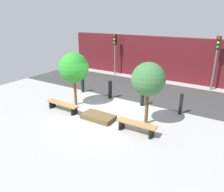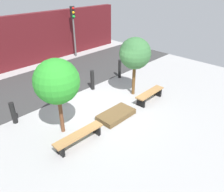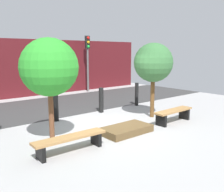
# 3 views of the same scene
# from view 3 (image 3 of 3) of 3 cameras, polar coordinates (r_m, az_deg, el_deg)

# --- Properties ---
(ground_plane) EXTENTS (18.00, 18.00, 0.00)m
(ground_plane) POSITION_cam_3_polar(r_m,az_deg,el_deg) (8.50, -0.90, -6.96)
(ground_plane) COLOR #9B9B9B
(road_strip) EXTENTS (18.00, 4.39, 0.01)m
(road_strip) POSITION_cam_3_polar(r_m,az_deg,el_deg) (11.95, -13.61, -2.21)
(road_strip) COLOR #353535
(road_strip) RESTS_ON ground
(building_facade) EXTENTS (16.20, 0.50, 3.18)m
(building_facade) POSITION_cam_3_polar(r_m,az_deg,el_deg) (14.80, -19.65, 6.02)
(building_facade) COLOR #511419
(building_facade) RESTS_ON ground
(bench_left) EXTENTS (1.93, 0.43, 0.42)m
(bench_left) POSITION_cam_3_polar(r_m,az_deg,el_deg) (6.41, -9.52, -9.97)
(bench_left) COLOR black
(bench_left) RESTS_ON ground
(bench_right) EXTENTS (1.74, 0.44, 0.46)m
(bench_right) POSITION_cam_3_polar(r_m,az_deg,el_deg) (9.15, 13.85, -3.87)
(bench_right) COLOR black
(bench_right) RESTS_ON ground
(planter_bed) EXTENTS (1.59, 0.86, 0.21)m
(planter_bed) POSITION_cam_3_polar(r_m,az_deg,el_deg) (7.82, 3.28, -7.69)
(planter_bed) COLOR brown
(planter_bed) RESTS_ON ground
(tree_behind_left_bench) EXTENTS (1.57, 1.57, 2.87)m
(tree_behind_left_bench) POSITION_cam_3_polar(r_m,az_deg,el_deg) (6.92, -14.15, 6.32)
(tree_behind_left_bench) COLOR brown
(tree_behind_left_bench) RESTS_ON ground
(tree_behind_right_bench) EXTENTS (1.47, 1.47, 2.83)m
(tree_behind_right_bench) POSITION_cam_3_polar(r_m,az_deg,el_deg) (9.53, 9.44, 7.47)
(tree_behind_right_bench) COLOR brown
(tree_behind_right_bench) RESTS_ON ground
(bollard_left) EXTENTS (0.22, 0.22, 1.07)m
(bollard_left) POSITION_cam_3_polar(r_m,az_deg,el_deg) (9.25, -12.81, -2.39)
(bollard_left) COLOR black
(bollard_left) RESTS_ON ground
(bollard_center) EXTENTS (0.20, 0.20, 1.03)m
(bollard_center) POSITION_cam_3_polar(r_m,az_deg,el_deg) (10.33, -2.48, -0.94)
(bollard_center) COLOR black
(bollard_center) RESTS_ON ground
(bollard_right) EXTENTS (0.17, 0.17, 1.07)m
(bollard_right) POSITION_cam_3_polar(r_m,az_deg,el_deg) (11.68, 5.66, 0.41)
(bollard_right) COLOR black
(bollard_right) RESTS_ON ground
(traffic_light_mid_west) EXTENTS (0.28, 0.27, 3.46)m
(traffic_light_mid_west) POSITION_cam_3_polar(r_m,az_deg,el_deg) (15.73, -5.58, 9.70)
(traffic_light_mid_west) COLOR #5A5A5A
(traffic_light_mid_west) RESTS_ON ground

